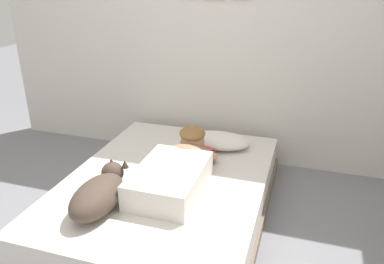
{
  "coord_description": "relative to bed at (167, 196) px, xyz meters",
  "views": [
    {
      "loc": [
        0.83,
        -1.57,
        1.67
      ],
      "look_at": [
        0.04,
        0.92,
        0.56
      ],
      "focal_mm": 35.36,
      "sensor_mm": 36.0,
      "label": 1
    }
  ],
  "objects": [
    {
      "name": "back_wall",
      "position": [
        0.06,
        1.09,
        1.1
      ],
      "size": [
        4.24,
        0.12,
        2.5
      ],
      "color": "silver",
      "rests_on": "ground"
    },
    {
      "name": "bed",
      "position": [
        0.0,
        0.0,
        0.0
      ],
      "size": [
        1.42,
        1.91,
        0.31
      ],
      "color": "#726051",
      "rests_on": "ground"
    },
    {
      "name": "pillow",
      "position": [
        0.23,
        0.62,
        0.21
      ],
      "size": [
        0.52,
        0.32,
        0.11
      ],
      "primitive_type": "ellipsoid",
      "color": "white",
      "rests_on": "bed"
    },
    {
      "name": "person_lying",
      "position": [
        0.09,
        -0.03,
        0.26
      ],
      "size": [
        0.43,
        0.92,
        0.27
      ],
      "color": "silver",
      "rests_on": "bed"
    },
    {
      "name": "dog",
      "position": [
        -0.26,
        -0.48,
        0.26
      ],
      "size": [
        0.26,
        0.57,
        0.21
      ],
      "color": "#4C3D33",
      "rests_on": "bed"
    },
    {
      "name": "coffee_cup",
      "position": [
        0.19,
        0.39,
        0.19
      ],
      "size": [
        0.12,
        0.09,
        0.07
      ],
      "color": "#D84C47",
      "rests_on": "bed"
    },
    {
      "name": "cell_phone",
      "position": [
        -0.0,
        -0.26,
        0.16
      ],
      "size": [
        0.07,
        0.14,
        0.01
      ],
      "primitive_type": "cube",
      "color": "black",
      "rests_on": "bed"
    }
  ]
}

